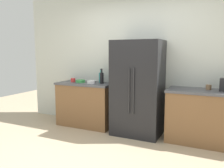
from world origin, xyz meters
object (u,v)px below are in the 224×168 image
Objects in this scene: bottle_b at (101,77)px; bowl_b at (92,82)px; bottle_a at (102,78)px; bowl_a at (80,81)px; cup_b at (209,87)px; refrigerator at (138,88)px; cup_a at (73,80)px.

bottle_b reaches higher than bowl_b.
bowl_b is (-0.11, -0.19, -0.08)m from bottle_b.
bottle_a reaches higher than bowl_a.
cup_b is (2.02, -0.03, -0.07)m from bottle_b.
refrigerator is 18.57× the size of cup_a.
refrigerator reaches higher than bottle_a.
bottle_a is 3.28× the size of cup_b.
cup_a is 1.03× the size of cup_b.
bottle_b is 0.43m from bowl_a.
refrigerator is 6.15× the size of bottle_b.
bottle_a reaches higher than bowl_b.
bottle_a is 1.05× the size of bottle_b.
bowl_a is (-0.46, -0.06, -0.09)m from bottle_a.
cup_b reaches higher than bowl_a.
bowl_a is at bearing -176.93° from cup_b.
bottle_a is 1.64× the size of bowl_b.
cup_a is 0.52× the size of bowl_b.
refrigerator reaches higher than bottle_b.
refrigerator is at bearing -5.48° from bottle_a.
bottle_a is 1.95m from cup_b.
bowl_b is at bearing -178.94° from refrigerator.
bottle_a is 3.17× the size of cup_a.
bowl_a is at bearing -157.65° from bottle_b.
cup_a is at bearing 177.78° from bowl_b.
bottle_b is 3.02× the size of cup_a.
cup_a is 2.59m from cup_b.
bowl_b is (-2.13, -0.16, -0.01)m from cup_b.
bowl_a is (0.17, 0.01, -0.01)m from cup_a.
bowl_b is at bearing -175.73° from cup_b.
bottle_a is at bearing -54.36° from bottle_b.
cup_b is (2.58, 0.14, 0.00)m from cup_a.
bottle_a is at bearing 6.71° from cup_a.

